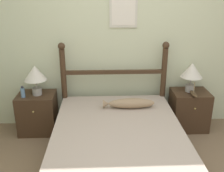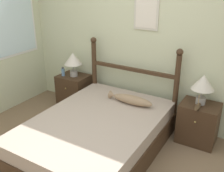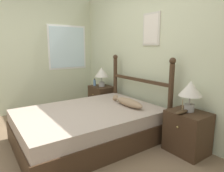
# 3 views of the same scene
# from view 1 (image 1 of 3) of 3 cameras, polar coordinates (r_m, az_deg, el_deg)

# --- Properties ---
(wall_back) EXTENTS (6.40, 0.08, 2.55)m
(wall_back) POSITION_cam_1_polar(r_m,az_deg,el_deg) (3.69, 2.35, 10.40)
(wall_back) COLOR beige
(wall_back) RESTS_ON ground_plane
(bed) EXTENTS (1.47, 2.06, 0.47)m
(bed) POSITION_cam_1_polar(r_m,az_deg,el_deg) (2.99, 1.42, -14.01)
(bed) COLOR #3D2819
(bed) RESTS_ON ground_plane
(headboard) EXTENTS (1.49, 0.10, 1.25)m
(headboard) POSITION_cam_1_polar(r_m,az_deg,el_deg) (3.66, 0.43, 0.85)
(headboard) COLOR #3D2819
(headboard) RESTS_ON ground_plane
(nightstand_left) EXTENTS (0.51, 0.44, 0.56)m
(nightstand_left) POSITION_cam_1_polar(r_m,az_deg,el_deg) (3.84, -15.84, -5.65)
(nightstand_left) COLOR #3D2819
(nightstand_left) RESTS_ON ground_plane
(nightstand_right) EXTENTS (0.51, 0.44, 0.56)m
(nightstand_right) POSITION_cam_1_polar(r_m,az_deg,el_deg) (3.94, 16.39, -5.02)
(nightstand_right) COLOR #3D2819
(nightstand_right) RESTS_ON ground_plane
(table_lamp_left) EXTENTS (0.30, 0.30, 0.41)m
(table_lamp_left) POSITION_cam_1_polar(r_m,az_deg,el_deg) (3.62, -16.37, 2.42)
(table_lamp_left) COLOR gray
(table_lamp_left) RESTS_ON nightstand_left
(table_lamp_right) EXTENTS (0.30, 0.30, 0.41)m
(table_lamp_right) POSITION_cam_1_polar(r_m,az_deg,el_deg) (3.75, 16.97, 3.00)
(table_lamp_right) COLOR gray
(table_lamp_right) RESTS_ON nightstand_right
(bottle) EXTENTS (0.06, 0.06, 0.16)m
(bottle) POSITION_cam_1_polar(r_m,az_deg,el_deg) (3.66, -18.85, -1.27)
(bottle) COLOR #668CB2
(bottle) RESTS_ON nightstand_left
(model_boat) EXTENTS (0.06, 0.25, 0.19)m
(model_boat) POSITION_cam_1_polar(r_m,az_deg,el_deg) (3.70, 17.32, -1.61)
(model_boat) COLOR #4C3823
(model_boat) RESTS_ON nightstand_right
(fish_pillow) EXTENTS (0.67, 0.16, 0.13)m
(fish_pillow) POSITION_cam_1_polar(r_m,az_deg,el_deg) (3.38, 3.85, -3.78)
(fish_pillow) COLOR #997A5B
(fish_pillow) RESTS_ON bed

